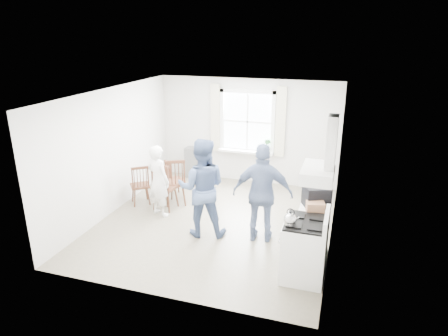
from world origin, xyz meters
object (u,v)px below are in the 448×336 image
Objects in this scene: windsor_chair_a at (175,177)px; person_right at (263,194)px; low_cabinet at (313,231)px; person_mid at (202,188)px; windsor_chair_b at (162,182)px; person_left at (158,181)px; stereo_stack at (316,196)px; windsor_chair_c at (140,181)px; gas_stove at (304,249)px.

person_right is (2.13, -0.93, 0.26)m from windsor_chair_a.
person_mid is (-2.06, 0.13, 0.49)m from low_cabinet.
low_cabinet is 2.13m from person_mid.
low_cabinet is at bearing -14.82° from windsor_chair_b.
person_left is (-0.13, -0.54, 0.10)m from windsor_chair_a.
windsor_chair_b is (-3.25, 0.86, 0.20)m from low_cabinet.
low_cabinet is at bearing -91.08° from stereo_stack.
windsor_chair_c is 0.61× the size of person_left.
gas_stove is 3.55m from windsor_chair_a.
stereo_stack is at bearing 163.03° from person_mid.
person_mid reaches higher than gas_stove.
stereo_stack reaches higher than low_cabinet.
person_mid is at bearing 177.55° from person_left.
person_mid is (1.18, -0.73, 0.29)m from windsor_chair_b.
stereo_stack is (0.00, 0.03, 0.63)m from low_cabinet.
gas_stove reaches higher than low_cabinet.
person_right is (1.12, 0.11, -0.02)m from person_mid.
person_mid is 1.02× the size of person_right.
person_mid reaches higher than windsor_chair_b.
gas_stove reaches higher than windsor_chair_a.
person_right reaches higher than windsor_chair_a.
low_cabinet is at bearing -169.88° from person_left.
windsor_chair_b is at bearing -60.25° from person_left.
person_mid is (1.02, -1.04, 0.28)m from windsor_chair_a.
stereo_stack is 0.48× the size of windsor_chair_b.
gas_stove is 0.61× the size of person_right.
windsor_chair_b is 0.25m from person_left.
stereo_stack is at bearing -14.39° from windsor_chair_b.
person_right is (2.30, -0.62, 0.27)m from windsor_chair_b.
low_cabinet is 0.59× the size of person_left.
gas_stove is at bearing 143.33° from person_mid.
low_cabinet is 0.97× the size of windsor_chair_c.
windsor_chair_c is (-3.82, 0.93, -0.51)m from stereo_stack.
person_mid is at bearing -25.14° from windsor_chair_c.
windsor_chair_c is at bearing -20.03° from person_right.
person_left is 2.30m from person_right.
stereo_stack is at bearing 88.92° from low_cabinet.
person_right reaches higher than windsor_chair_c.
windsor_chair_a is at bearing -82.51° from person_left.
stereo_stack is at bearing -20.49° from windsor_chair_a.
gas_stove is 1.21× the size of windsor_chair_c.
person_right is at bearing 165.64° from low_cabinet.
person_left is (-3.14, 1.34, 0.27)m from gas_stove.
person_left reaches higher than gas_stove.
stereo_stack is 0.27× the size of person_mid.
person_left reaches higher than stereo_stack.
windsor_chair_a is (-3.08, 1.18, 0.21)m from low_cabinet.
windsor_chair_a is 2.34m from person_right.
windsor_chair_c is at bearing 166.32° from stereo_stack.
person_right reaches higher than low_cabinet.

